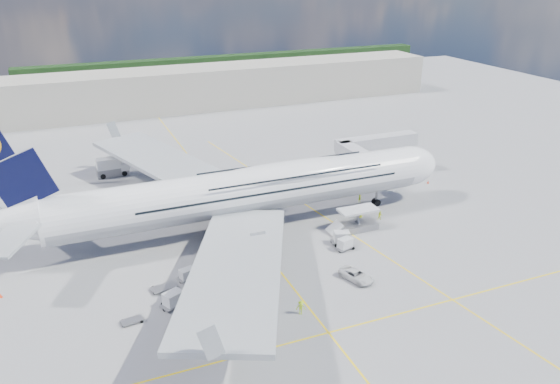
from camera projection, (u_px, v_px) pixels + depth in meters
name	position (u px, v px, depth m)	size (l,w,h in m)	color
ground	(268.00, 256.00, 82.20)	(300.00, 300.00, 0.00)	gray
taxi_line_main	(268.00, 256.00, 82.20)	(0.25, 220.00, 0.01)	yellow
taxi_line_cross	(328.00, 333.00, 65.13)	(120.00, 0.25, 0.01)	yellow
taxi_line_diag	(322.00, 215.00, 95.64)	(0.25, 100.00, 0.01)	yellow
airliner	(247.00, 190.00, 88.17)	(77.26, 79.15, 23.71)	white
jet_bridge	(370.00, 149.00, 107.88)	(18.80, 12.10, 8.50)	#B7B7BC
cargo_loader	(356.00, 222.00, 90.08)	(8.53, 3.20, 3.67)	silver
terminal	(152.00, 91.00, 160.94)	(180.00, 16.00, 12.00)	#B2AD9E
tree_line	(234.00, 65.00, 214.15)	(160.00, 6.00, 8.00)	#193814
dolly_row_a	(164.00, 287.00, 73.58)	(3.68, 2.56, 0.49)	gray
dolly_row_b	(132.00, 320.00, 66.86)	(2.87, 1.85, 0.39)	gray
dolly_row_c	(187.00, 274.00, 75.72)	(2.99, 2.13, 1.71)	gray
dolly_back	(173.00, 299.00, 69.75)	(3.70, 3.02, 2.07)	gray
dolly_nose_far	(342.00, 237.00, 85.46)	(3.62, 2.63, 2.06)	gray
dolly_nose_near	(345.00, 244.00, 83.77)	(3.25, 2.30, 1.86)	gray
baggage_tug	(236.00, 317.00, 66.86)	(2.97, 2.12, 1.69)	silver
catering_truck_inner	(212.00, 197.00, 97.91)	(7.98, 5.46, 4.40)	gray
catering_truck_outer	(112.00, 167.00, 112.81)	(6.65, 2.70, 3.93)	gray
service_van	(356.00, 275.00, 75.75)	(2.39, 5.18, 1.44)	silver
crew_nose	(360.00, 198.00, 100.63)	(0.63, 0.42, 1.74)	#C1ED19
crew_loader	(380.00, 215.00, 93.65)	(0.78, 0.61, 1.61)	#C7DA17
crew_wing	(226.00, 288.00, 72.53)	(0.97, 0.40, 1.66)	#97EB18
crew_van	(361.00, 214.00, 94.10)	(0.80, 0.52, 1.63)	#D4F019
crew_tug	(301.00, 308.00, 68.23)	(1.25, 0.72, 1.93)	#B5E317
cone_nose	(428.00, 182.00, 109.44)	(0.45, 0.45, 0.57)	red
cone_wing_left_inner	(155.00, 192.00, 104.59)	(0.38, 0.38, 0.49)	red
cone_wing_left_outer	(117.00, 188.00, 106.68)	(0.38, 0.38, 0.49)	red
cone_wing_right_inner	(215.00, 279.00, 75.59)	(0.48, 0.48, 0.61)	red
cone_wing_right_outer	(217.00, 327.00, 65.67)	(0.50, 0.50, 0.63)	red
cone_tail	(0.00, 296.00, 71.89)	(0.49, 0.49, 0.62)	red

